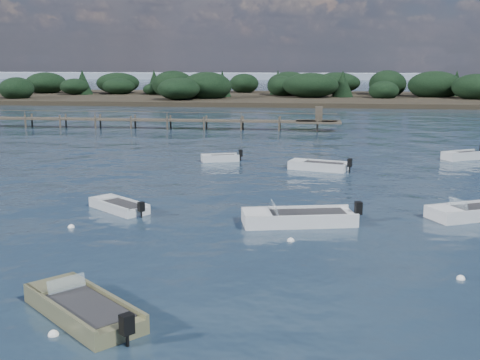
# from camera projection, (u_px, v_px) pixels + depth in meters

# --- Properties ---
(ground) EXTENTS (400.00, 400.00, 0.00)m
(ground) POSITION_uv_depth(u_px,v_px,m) (287.00, 120.00, 79.82)
(ground) COLOR #162534
(ground) RESTS_ON ground
(dinghy_mid_white_b) EXTENTS (5.21, 3.78, 1.31)m
(dinghy_mid_white_b) POSITION_uv_depth(u_px,v_px,m) (475.00, 214.00, 30.55)
(dinghy_mid_white_b) COLOR silver
(dinghy_mid_white_b) RESTS_ON ground
(dinghy_mid_white_a) EXTENTS (5.98, 3.16, 1.37)m
(dinghy_mid_white_a) POSITION_uv_depth(u_px,v_px,m) (298.00, 220.00, 29.34)
(dinghy_mid_white_a) COLOR silver
(dinghy_mid_white_a) RESTS_ON ground
(tender_far_white) EXTENTS (3.30, 2.01, 1.11)m
(tender_far_white) POSITION_uv_depth(u_px,v_px,m) (220.00, 159.00, 47.38)
(tender_far_white) COLOR silver
(tender_far_white) RESTS_ON ground
(dinghy_mid_grey) EXTENTS (3.80, 3.47, 1.03)m
(dinghy_mid_grey) POSITION_uv_depth(u_px,v_px,m) (119.00, 208.00, 31.96)
(dinghy_mid_grey) COLOR silver
(dinghy_mid_grey) RESTS_ON ground
(dinghy_extra_b) EXTENTS (4.64, 2.85, 1.21)m
(dinghy_extra_b) POSITION_uv_depth(u_px,v_px,m) (318.00, 167.00, 43.79)
(dinghy_extra_b) COLOR silver
(dinghy_extra_b) RESTS_ON ground
(tender_far_grey_b) EXTENTS (3.77, 2.88, 1.32)m
(tender_far_grey_b) POSITION_uv_depth(u_px,v_px,m) (463.00, 157.00, 48.29)
(tender_far_grey_b) COLOR silver
(tender_far_grey_b) RESTS_ON ground
(dinghy_near_olive) EXTENTS (4.78, 4.52, 1.26)m
(dinghy_near_olive) POSITION_uv_depth(u_px,v_px,m) (83.00, 311.00, 18.74)
(dinghy_near_olive) COLOR olive
(dinghy_near_olive) RESTS_ON ground
(buoy_a) EXTENTS (0.32, 0.32, 0.32)m
(buoy_a) POSITION_uv_depth(u_px,v_px,m) (53.00, 335.00, 17.49)
(buoy_a) COLOR white
(buoy_a) RESTS_ON ground
(buoy_b) EXTENTS (0.32, 0.32, 0.32)m
(buoy_b) POSITION_uv_depth(u_px,v_px,m) (461.00, 279.00, 21.94)
(buoy_b) COLOR white
(buoy_b) RESTS_ON ground
(buoy_c) EXTENTS (0.32, 0.32, 0.32)m
(buoy_c) POSITION_uv_depth(u_px,v_px,m) (71.00, 228.00, 28.69)
(buoy_c) COLOR white
(buoy_c) RESTS_ON ground
(buoy_e) EXTENTS (0.32, 0.32, 0.32)m
(buoy_e) POSITION_uv_depth(u_px,v_px,m) (234.00, 155.00, 50.59)
(buoy_e) COLOR white
(buoy_e) RESTS_ON ground
(buoy_extra_b) EXTENTS (0.32, 0.32, 0.32)m
(buoy_extra_b) POSITION_uv_depth(u_px,v_px,m) (291.00, 241.00, 26.55)
(buoy_extra_b) COLOR white
(buoy_extra_b) RESTS_ON ground
(jetty) EXTENTS (64.50, 3.20, 3.40)m
(jetty) POSITION_uv_depth(u_px,v_px,m) (98.00, 119.00, 70.45)
(jetty) COLOR #494236
(jetty) RESTS_ON ground
(far_headland) EXTENTS (190.00, 40.00, 5.80)m
(far_headland) POSITION_uv_depth(u_px,v_px,m) (426.00, 91.00, 115.47)
(far_headland) COLOR black
(far_headland) RESTS_ON ground
(distant_haze) EXTENTS (280.00, 20.00, 2.40)m
(distant_haze) POSITION_uv_depth(u_px,v_px,m) (92.00, 78.00, 255.76)
(distant_haze) COLOR #8592A5
(distant_haze) RESTS_ON ground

